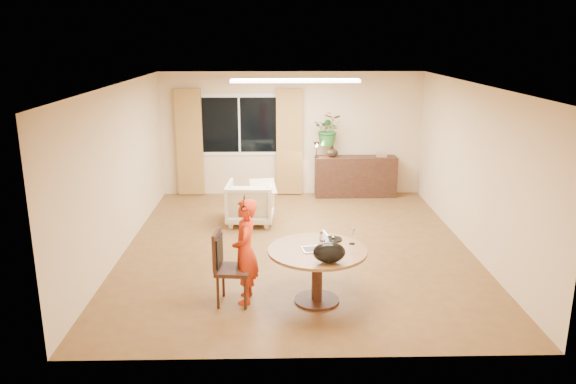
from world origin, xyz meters
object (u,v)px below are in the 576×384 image
object	(u,v)px
dining_table	(317,260)
dining_chair	(233,268)
child	(245,251)
sideboard	(355,176)
armchair	(250,202)

from	to	relation	value
dining_table	dining_chair	world-z (taller)	dining_chair
child	sideboard	distance (m)	5.32
dining_chair	child	size ratio (longest dim) A/B	0.71
child	sideboard	size ratio (longest dim) A/B	0.79
dining_chair	sideboard	world-z (taller)	dining_chair
dining_table	armchair	size ratio (longest dim) A/B	1.48
dining_table	dining_chair	bearing A→B (deg)	-178.78
dining_chair	armchair	distance (m)	3.21
dining_chair	child	world-z (taller)	child
child	armchair	distance (m)	3.15
dining_table	armchair	world-z (taller)	armchair
dining_table	child	size ratio (longest dim) A/B	0.93
child	armchair	xyz separation A→B (m)	(-0.08, 3.14, -0.29)
armchair	child	bearing A→B (deg)	94.86
child	sideboard	world-z (taller)	child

